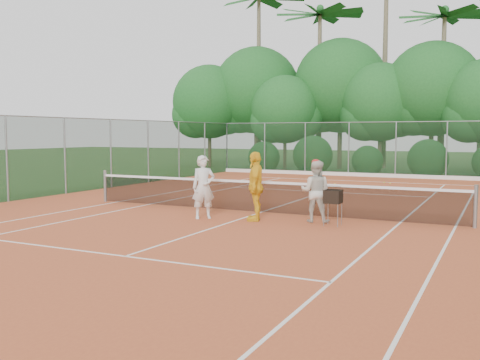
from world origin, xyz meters
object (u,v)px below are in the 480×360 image
Objects in this scene: player_white at (204,187)px; ball_hopper at (333,197)px; player_yellow at (256,186)px; player_center_grp at (315,191)px.

player_white is 3.62m from ball_hopper.
player_yellow is at bearing -29.84° from player_white.
ball_hopper is at bearing -34.44° from player_white.
player_yellow is 2.14m from ball_hopper.
player_yellow reaches higher than player_center_grp.
ball_hopper is at bearing -31.17° from player_center_grp.
player_yellow is (-1.54, -0.50, 0.11)m from player_center_grp.
player_center_grp is (3.00, 0.81, -0.05)m from player_white.
player_center_grp is 1.82× the size of ball_hopper.
player_center_grp is at bearing 166.10° from ball_hopper.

